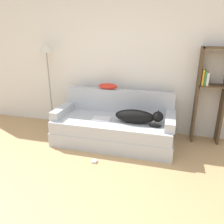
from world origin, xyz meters
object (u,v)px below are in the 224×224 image
Objects in this scene: couch at (113,131)px; dog at (138,116)px; floor_lamp at (47,55)px; throw_pillow at (108,86)px; laptop at (102,119)px; bookshelf at (210,91)px; power_adapter at (94,161)px.

dog is at bearing -10.15° from couch.
floor_lamp is (-1.79, 0.48, 0.85)m from dog.
couch is 1.20× the size of floor_lamp.
throw_pillow is at bearing 143.93° from dog.
laptop is 0.21× the size of bookshelf.
bookshelf is 2.14m from power_adapter.
bookshelf is 2.90m from floor_lamp.
couch is 1.69m from bookshelf.
bookshelf is at bearing 3.21° from throw_pillow.
dog is 2.31× the size of laptop.
laptop reaches higher than power_adapter.
dog is 0.84m from throw_pillow.
couch is 0.53m from dog.
laptop is 0.20× the size of floor_lamp.
couch is at bearing -162.33° from bookshelf.
floor_lamp reaches higher than bookshelf.
bookshelf reaches higher than laptop.
floor_lamp is at bearing 165.01° from dog.
floor_lamp is at bearing 139.41° from power_adapter.
floor_lamp is 23.30× the size of power_adapter.
floor_lamp is at bearing 178.61° from throw_pillow.
floor_lamp reaches higher than throw_pillow.
dog reaches higher than power_adapter.
laptop is (-0.60, -0.00, -0.10)m from dog.
couch is 1.25× the size of bookshelf.
power_adapter is at bearing -90.43° from laptop.
floor_lamp reaches higher than dog.
bookshelf is (1.66, 0.55, 0.44)m from laptop.
laptop is 1.80m from bookshelf.
throw_pillow is at bearing 84.77° from laptop.
couch is 0.72m from power_adapter.
couch is at bearing 14.87° from laptop.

